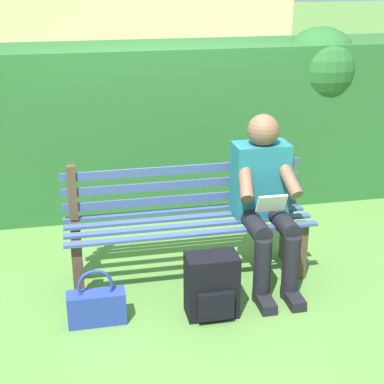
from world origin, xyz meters
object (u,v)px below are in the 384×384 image
(park_bench, at_px, (187,218))
(handbag, at_px, (97,306))
(backpack, at_px, (212,286))
(person_seated, at_px, (265,197))

(park_bench, height_order, handbag, park_bench)
(backpack, relative_size, handbag, 1.12)
(handbag, bearing_deg, park_bench, -143.26)
(park_bench, relative_size, person_seated, 1.46)
(backpack, distance_m, handbag, 0.74)
(park_bench, relative_size, handbag, 4.57)
(backpack, xyz_separation_m, handbag, (0.73, -0.05, -0.08))
(park_bench, xyz_separation_m, backpack, (-0.05, 0.56, -0.23))
(person_seated, xyz_separation_m, backpack, (0.46, 0.39, -0.42))
(park_bench, relative_size, backpack, 4.09)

